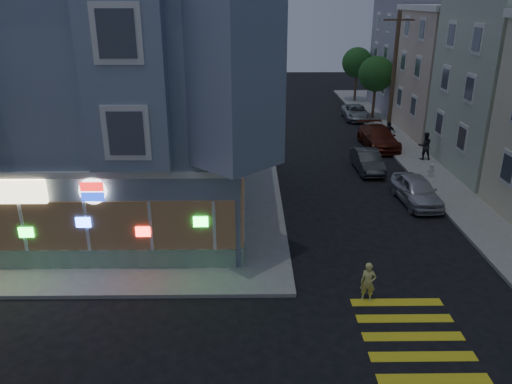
{
  "coord_description": "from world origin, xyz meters",
  "views": [
    {
      "loc": [
        1.36,
        -13.21,
        9.99
      ],
      "look_at": [
        1.61,
        5.9,
        2.54
      ],
      "focal_mm": 35.0,
      "sensor_mm": 36.0,
      "label": 1
    }
  ],
  "objects_px": {
    "pedestrian_b": "(389,133)",
    "fire_hydrant": "(431,169)",
    "running_child": "(368,282)",
    "parked_car_a": "(416,190)",
    "parked_car_d": "(356,112)",
    "parked_car_c": "(379,137)",
    "parked_car_b": "(367,161)",
    "utility_pole": "(394,74)",
    "traffic_signal": "(231,187)",
    "street_tree_near": "(376,74)",
    "street_tree_far": "(357,63)",
    "pedestrian_a": "(425,146)"
  },
  "relations": [
    {
      "from": "parked_car_a",
      "to": "traffic_signal",
      "type": "xyz_separation_m",
      "value": [
        -9.35,
        -5.84,
        2.42
      ]
    },
    {
      "from": "fire_hydrant",
      "to": "parked_car_d",
      "type": "bearing_deg",
      "value": 95.07
    },
    {
      "from": "parked_car_d",
      "to": "parked_car_a",
      "type": "bearing_deg",
      "value": -91.09
    },
    {
      "from": "utility_pole",
      "to": "running_child",
      "type": "xyz_separation_m",
      "value": [
        -6.53,
        -22.2,
        -4.07
      ]
    },
    {
      "from": "pedestrian_b",
      "to": "fire_hydrant",
      "type": "height_order",
      "value": "pedestrian_b"
    },
    {
      "from": "utility_pole",
      "to": "parked_car_b",
      "type": "distance_m",
      "value": 9.69
    },
    {
      "from": "street_tree_far",
      "to": "fire_hydrant",
      "type": "height_order",
      "value": "street_tree_far"
    },
    {
      "from": "utility_pole",
      "to": "parked_car_b",
      "type": "xyz_separation_m",
      "value": [
        -3.4,
        -8.07,
        -4.15
      ]
    },
    {
      "from": "parked_car_d",
      "to": "fire_hydrant",
      "type": "height_order",
      "value": "parked_car_d"
    },
    {
      "from": "street_tree_near",
      "to": "street_tree_far",
      "type": "height_order",
      "value": "same"
    },
    {
      "from": "parked_car_c",
      "to": "parked_car_b",
      "type": "bearing_deg",
      "value": -113.93
    },
    {
      "from": "fire_hydrant",
      "to": "traffic_signal",
      "type": "bearing_deg",
      "value": -139.98
    },
    {
      "from": "parked_car_a",
      "to": "traffic_signal",
      "type": "relative_size",
      "value": 0.95
    },
    {
      "from": "parked_car_a",
      "to": "parked_car_d",
      "type": "distance_m",
      "value": 19.27
    },
    {
      "from": "pedestrian_a",
      "to": "fire_hydrant",
      "type": "bearing_deg",
      "value": 80.2
    },
    {
      "from": "running_child",
      "to": "parked_car_b",
      "type": "bearing_deg",
      "value": 90.95
    },
    {
      "from": "parked_car_a",
      "to": "parked_car_d",
      "type": "relative_size",
      "value": 0.94
    },
    {
      "from": "parked_car_a",
      "to": "running_child",
      "type": "bearing_deg",
      "value": -120.62
    },
    {
      "from": "parked_car_b",
      "to": "traffic_signal",
      "type": "bearing_deg",
      "value": -127.26
    },
    {
      "from": "pedestrian_a",
      "to": "parked_car_a",
      "type": "relative_size",
      "value": 0.43
    },
    {
      "from": "pedestrian_a",
      "to": "fire_hydrant",
      "type": "xyz_separation_m",
      "value": [
        -0.65,
        -3.34,
        -0.48
      ]
    },
    {
      "from": "pedestrian_a",
      "to": "parked_car_c",
      "type": "relative_size",
      "value": 0.35
    },
    {
      "from": "parked_car_a",
      "to": "parked_car_b",
      "type": "height_order",
      "value": "parked_car_a"
    },
    {
      "from": "street_tree_near",
      "to": "parked_car_b",
      "type": "bearing_deg",
      "value": -104.35
    },
    {
      "from": "parked_car_b",
      "to": "parked_car_d",
      "type": "relative_size",
      "value": 0.89
    },
    {
      "from": "parked_car_a",
      "to": "parked_car_d",
      "type": "bearing_deg",
      "value": 84.04
    },
    {
      "from": "pedestrian_b",
      "to": "parked_car_c",
      "type": "distance_m",
      "value": 0.82
    },
    {
      "from": "traffic_signal",
      "to": "fire_hydrant",
      "type": "bearing_deg",
      "value": 60.65
    },
    {
      "from": "pedestrian_b",
      "to": "traffic_signal",
      "type": "xyz_separation_m",
      "value": [
        -10.67,
        -16.41,
        2.14
      ]
    },
    {
      "from": "parked_car_d",
      "to": "fire_hydrant",
      "type": "bearing_deg",
      "value": -83.88
    },
    {
      "from": "utility_pole",
      "to": "parked_car_c",
      "type": "bearing_deg",
      "value": -116.96
    },
    {
      "from": "parked_car_c",
      "to": "utility_pole",
      "type": "bearing_deg",
      "value": 59.57
    },
    {
      "from": "parked_car_c",
      "to": "fire_hydrant",
      "type": "bearing_deg",
      "value": -80.45
    },
    {
      "from": "parked_car_c",
      "to": "fire_hydrant",
      "type": "xyz_separation_m",
      "value": [
        1.53,
        -6.63,
        -0.18
      ]
    },
    {
      "from": "utility_pole",
      "to": "pedestrian_b",
      "type": "bearing_deg",
      "value": -104.55
    },
    {
      "from": "pedestrian_a",
      "to": "parked_car_b",
      "type": "bearing_deg",
      "value": 26.02
    },
    {
      "from": "pedestrian_a",
      "to": "traffic_signal",
      "type": "relative_size",
      "value": 0.41
    },
    {
      "from": "street_tree_near",
      "to": "pedestrian_b",
      "type": "xyz_separation_m",
      "value": [
        -0.9,
        -8.7,
        -2.94
      ]
    },
    {
      "from": "utility_pole",
      "to": "parked_car_d",
      "type": "height_order",
      "value": "utility_pole"
    },
    {
      "from": "utility_pole",
      "to": "running_child",
      "type": "bearing_deg",
      "value": -106.39
    },
    {
      "from": "parked_car_b",
      "to": "parked_car_d",
      "type": "height_order",
      "value": "parked_car_b"
    },
    {
      "from": "running_child",
      "to": "parked_car_c",
      "type": "distance_m",
      "value": 19.98
    },
    {
      "from": "street_tree_far",
      "to": "pedestrian_b",
      "type": "relative_size",
      "value": 3.14
    },
    {
      "from": "pedestrian_b",
      "to": "running_child",
      "type": "bearing_deg",
      "value": 51.19
    },
    {
      "from": "street_tree_near",
      "to": "utility_pole",
      "type": "bearing_deg",
      "value": -91.91
    },
    {
      "from": "pedestrian_b",
      "to": "parked_car_c",
      "type": "relative_size",
      "value": 0.33
    },
    {
      "from": "pedestrian_b",
      "to": "fire_hydrant",
      "type": "xyz_separation_m",
      "value": [
        0.77,
        -6.81,
        -0.43
      ]
    },
    {
      "from": "pedestrian_a",
      "to": "street_tree_far",
      "type": "bearing_deg",
      "value": -87.36
    },
    {
      "from": "parked_car_b",
      "to": "parked_car_c",
      "type": "height_order",
      "value": "parked_car_c"
    },
    {
      "from": "pedestrian_b",
      "to": "fire_hydrant",
      "type": "distance_m",
      "value": 6.86
    }
  ]
}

